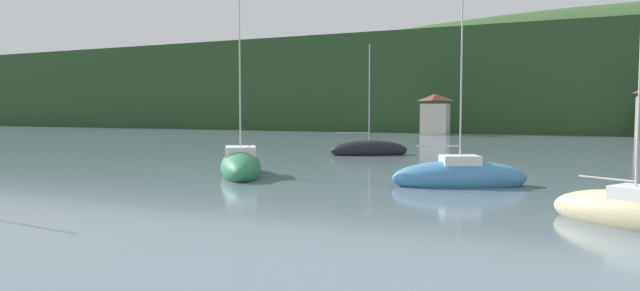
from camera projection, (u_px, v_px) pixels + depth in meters
wooded_hillside at (609, 93)px, 116.38m from camera, size 352.00×60.43×41.42m
shore_building_west at (435, 115)px, 90.76m from camera, size 4.45×3.41×6.68m
sailboat_mid_1 at (460, 177)px, 29.20m from camera, size 7.41×5.23×11.31m
sailboat_mid_2 at (635, 214)px, 18.99m from camera, size 6.09×4.67×7.21m
sailboat_far_4 at (369, 150)px, 49.61m from camera, size 7.08×5.65×10.34m
sailboat_mid_6 at (241, 166)px, 33.96m from camera, size 6.38×7.89×11.15m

